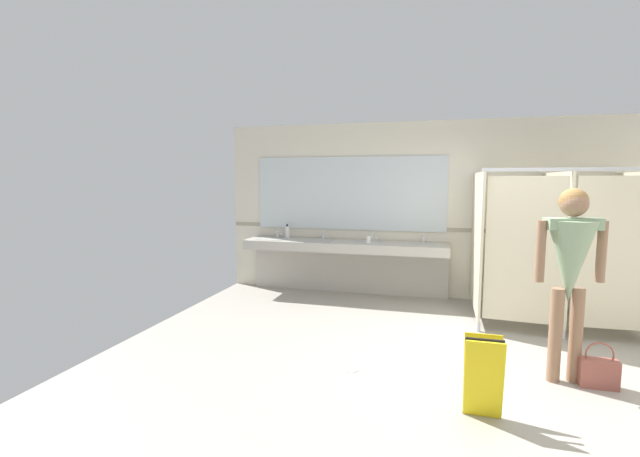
{
  "coord_description": "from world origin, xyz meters",
  "views": [
    {
      "loc": [
        -0.33,
        -4.27,
        1.8
      ],
      "look_at": [
        -1.69,
        0.71,
        1.22
      ],
      "focal_mm": 24.45,
      "sensor_mm": 36.0,
      "label": 1
    }
  ],
  "objects": [
    {
      "name": "ground_plane",
      "position": [
        0.0,
        0.0,
        -0.05
      ],
      "size": [
        7.39,
        5.67,
        0.1
      ],
      "primitive_type": "cube",
      "color": "#9E998E"
    },
    {
      "name": "floor_drain_cover",
      "position": [
        -1.09,
        -0.37,
        0.0
      ],
      "size": [
        0.14,
        0.14,
        0.01
      ],
      "primitive_type": "cylinder",
      "color": "#B7BABF",
      "rests_on": "ground_plane"
    },
    {
      "name": "soap_dispenser",
      "position": [
        -2.71,
        2.4,
        0.95
      ],
      "size": [
        0.07,
        0.07,
        0.22
      ],
      "color": "white",
      "rests_on": "vanity_counter"
    },
    {
      "name": "handbag",
      "position": [
        1.05,
        -0.14,
        0.14
      ],
      "size": [
        0.31,
        0.13,
        0.41
      ],
      "color": "#934C42",
      "rests_on": "ground_plane"
    },
    {
      "name": "wall_back",
      "position": [
        0.0,
        2.6,
        1.34
      ],
      "size": [
        7.39,
        0.12,
        2.68
      ],
      "primitive_type": "cube",
      "color": "beige",
      "rests_on": "ground_plane"
    },
    {
      "name": "bathroom_stalls",
      "position": [
        1.08,
        1.57,
        1.01
      ],
      "size": [
        1.88,
        1.51,
        1.93
      ],
      "color": "beige",
      "rests_on": "ground_plane"
    },
    {
      "name": "person_standing",
      "position": [
        0.79,
        -0.09,
        1.1
      ],
      "size": [
        0.59,
        0.48,
        1.73
      ],
      "color": "#8C664C",
      "rests_on": "ground_plane"
    },
    {
      "name": "mirror_panel",
      "position": [
        -1.72,
        2.52,
        1.58
      ],
      "size": [
        3.03,
        0.02,
        1.15
      ],
      "primitive_type": "cube",
      "color": "silver",
      "rests_on": "wall_back"
    },
    {
      "name": "wet_floor_sign",
      "position": [
        0.04,
        -0.9,
        0.32
      ],
      "size": [
        0.28,
        0.19,
        0.62
      ],
      "color": "yellow",
      "rests_on": "ground_plane"
    },
    {
      "name": "wall_back_tile_band",
      "position": [
        0.0,
        2.53,
        1.05
      ],
      "size": [
        7.39,
        0.01,
        0.06
      ],
      "primitive_type": "cube",
      "color": "#9E937F",
      "rests_on": "wall_back"
    },
    {
      "name": "paper_cup",
      "position": [
        -1.33,
        2.14,
        0.91
      ],
      "size": [
        0.07,
        0.07,
        0.1
      ],
      "primitive_type": "cylinder",
      "color": "white",
      "rests_on": "vanity_counter"
    },
    {
      "name": "vanity_counter",
      "position": [
        -1.72,
        2.31,
        0.64
      ],
      "size": [
        3.13,
        0.6,
        0.97
      ],
      "color": "#B2ADA3",
      "rests_on": "ground_plane"
    }
  ]
}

